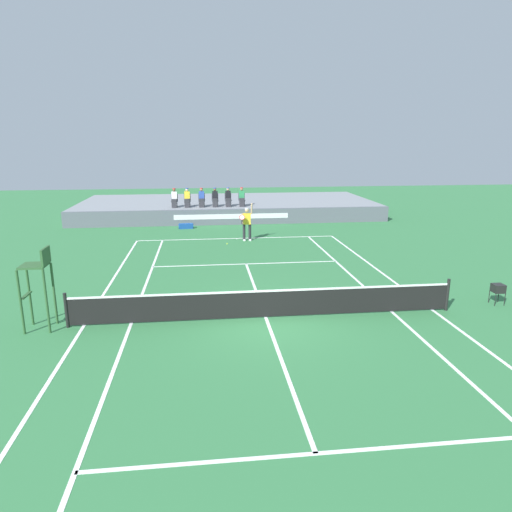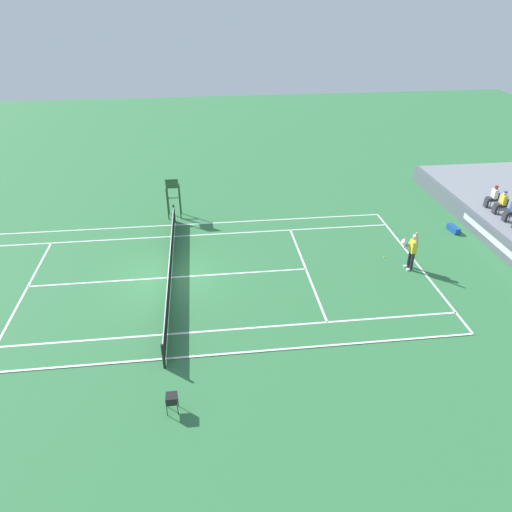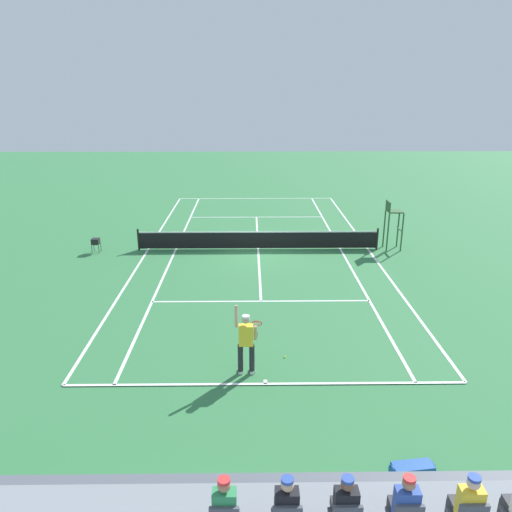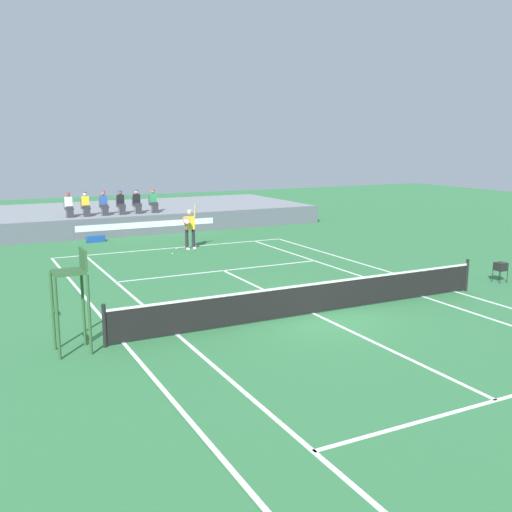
{
  "view_description": "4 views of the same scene",
  "coord_description": "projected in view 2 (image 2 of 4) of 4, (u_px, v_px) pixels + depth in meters",
  "views": [
    {
      "loc": [
        -1.87,
        -13.18,
        5.41
      ],
      "look_at": [
        0.16,
        3.97,
        1.0
      ],
      "focal_mm": 32.03,
      "sensor_mm": 36.0,
      "label": 1
    },
    {
      "loc": [
        18.69,
        1.77,
        11.92
      ],
      "look_at": [
        0.16,
        3.97,
        1.0
      ],
      "focal_mm": 32.96,
      "sensor_mm": 36.0,
      "label": 2
    },
    {
      "loc": [
        0.4,
        23.47,
        7.66
      ],
      "look_at": [
        0.16,
        3.97,
        1.0
      ],
      "focal_mm": 34.65,
      "sensor_mm": 36.0,
      "label": 3
    },
    {
      "loc": [
        -8.79,
        -13.57,
        4.86
      ],
      "look_at": [
        0.16,
        3.97,
        1.0
      ],
      "focal_mm": 41.06,
      "sensor_mm": 36.0,
      "label": 4
    }
  ],
  "objects": [
    {
      "name": "equipment_bag",
      "position": [
        454.0,
        229.0,
        25.85
      ],
      "size": [
        0.93,
        0.43,
        0.32
      ],
      "color": "#194799",
      "rests_on": "ground"
    },
    {
      "name": "court",
      "position": [
        171.0,
        278.0,
        21.85
      ],
      "size": [
        11.08,
        23.88,
        0.03
      ],
      "color": "#337542",
      "rests_on": "ground"
    },
    {
      "name": "ball_hopper",
      "position": [
        172.0,
        398.0,
        14.8
      ],
      "size": [
        0.36,
        0.36,
        0.7
      ],
      "color": "black",
      "rests_on": "ground"
    },
    {
      "name": "spectator_seated_2",
      "position": [
        512.0,
        210.0,
        24.47
      ],
      "size": [
        0.44,
        0.6,
        1.27
      ],
      "color": "#474C56",
      "rests_on": "bleacher_platform"
    },
    {
      "name": "net",
      "position": [
        170.0,
        268.0,
        21.6
      ],
      "size": [
        11.98,
        0.1,
        1.07
      ],
      "color": "black",
      "rests_on": "ground"
    },
    {
      "name": "tennis_ball",
      "position": [
        384.0,
        257.0,
        23.44
      ],
      "size": [
        0.07,
        0.07,
        0.07
      ],
      "primitive_type": "sphere",
      "color": "#D1E533",
      "rests_on": "ground"
    },
    {
      "name": "tennis_player",
      "position": [
        412.0,
        251.0,
        22.06
      ],
      "size": [
        0.76,
        0.62,
        2.08
      ],
      "color": "#232328",
      "rests_on": "ground"
    },
    {
      "name": "spectator_seated_1",
      "position": [
        501.0,
        203.0,
        25.29
      ],
      "size": [
        0.44,
        0.6,
        1.27
      ],
      "color": "#474C56",
      "rests_on": "bleacher_platform"
    },
    {
      "name": "spectator_seated_0",
      "position": [
        493.0,
        197.0,
        26.02
      ],
      "size": [
        0.44,
        0.6,
        1.27
      ],
      "color": "#474C56",
      "rests_on": "bleacher_platform"
    },
    {
      "name": "ground_plane",
      "position": [
        171.0,
        278.0,
        21.86
      ],
      "size": [
        80.0,
        80.0,
        0.0
      ],
      "primitive_type": "plane",
      "color": "#337542"
    },
    {
      "name": "barrier_wall",
      "position": [
        504.0,
        248.0,
        23.27
      ],
      "size": [
        21.3,
        0.25,
        1.01
      ],
      "color": "#565B66",
      "rests_on": "ground"
    },
    {
      "name": "umpire_chair",
      "position": [
        173.0,
        192.0,
        26.75
      ],
      "size": [
        0.77,
        0.77,
        2.44
      ],
      "color": "#2D562D",
      "rests_on": "ground"
    }
  ]
}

